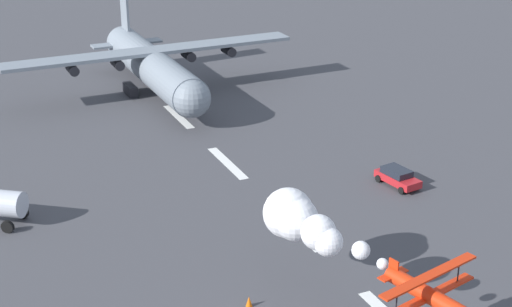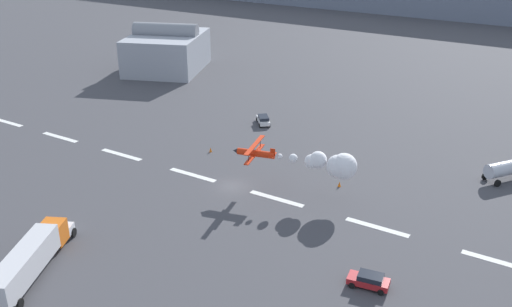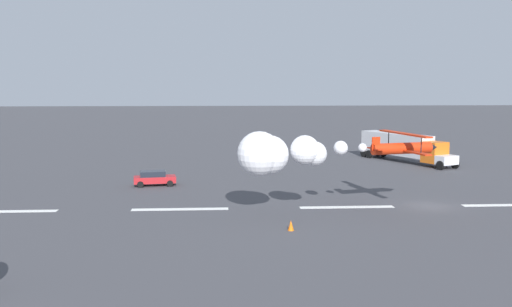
% 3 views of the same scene
% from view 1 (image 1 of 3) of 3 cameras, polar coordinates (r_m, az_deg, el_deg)
% --- Properties ---
extents(runway_stripe_6, '(8.00, 0.90, 0.01)m').
position_cam_1_polar(runway_stripe_6, '(60.00, 2.98, -5.54)').
color(runway_stripe_6, white).
rests_on(runway_stripe_6, ground).
extents(runway_stripe_7, '(8.00, 0.90, 0.01)m').
position_cam_1_polar(runway_stripe_7, '(71.48, -2.14, -0.71)').
color(runway_stripe_7, white).
rests_on(runway_stripe_7, ground).
extents(runway_stripe_8, '(8.00, 0.90, 0.01)m').
position_cam_1_polar(runway_stripe_8, '(83.74, -5.79, 2.75)').
color(runway_stripe_8, white).
rests_on(runway_stripe_8, ground).
extents(cargo_transport_plane, '(27.64, 34.28, 11.43)m').
position_cam_1_polar(cargo_transport_plane, '(89.42, -7.44, 6.32)').
color(cargo_transport_plane, gray).
rests_on(cargo_transport_plane, ground).
extents(stunt_biplane_red, '(16.79, 7.81, 3.42)m').
position_cam_1_polar(stunt_biplane_red, '(49.69, 3.76, -5.28)').
color(stunt_biplane_red, red).
extents(followme_car_yellow, '(4.43, 2.54, 1.52)m').
position_cam_1_polar(followme_car_yellow, '(67.75, 10.48, -1.71)').
color(followme_car_yellow, '#B21E23').
rests_on(followme_car_yellow, ground).
extents(traffic_cone_far, '(0.44, 0.44, 0.75)m').
position_cam_1_polar(traffic_cone_far, '(50.49, -0.52, -10.95)').
color(traffic_cone_far, orange).
rests_on(traffic_cone_far, ground).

